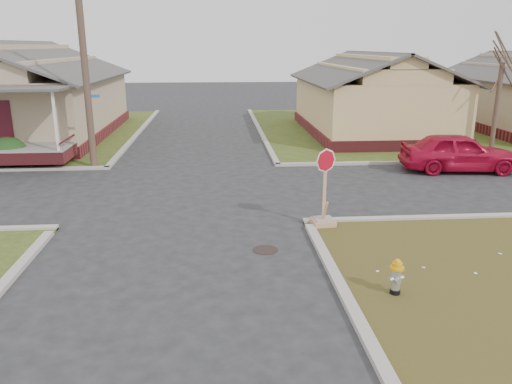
{
  "coord_description": "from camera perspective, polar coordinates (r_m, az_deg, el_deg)",
  "views": [
    {
      "loc": [
        1.06,
        -12.16,
        4.99
      ],
      "look_at": [
        2.08,
        1.0,
        1.1
      ],
      "focal_mm": 35.0,
      "sensor_mm": 36.0,
      "label": 1
    }
  ],
  "objects": [
    {
      "name": "curbs",
      "position": [
        17.9,
        -7.64,
        0.08
      ],
      "size": [
        80.0,
        40.0,
        0.12
      ],
      "primitive_type": null,
      "color": "#ADA59C",
      "rests_on": "ground"
    },
    {
      "name": "utility_pole",
      "position": [
        21.71,
        -19.09,
        14.69
      ],
      "size": [
        1.8,
        0.28,
        9.0
      ],
      "color": "#48322A",
      "rests_on": "ground"
    },
    {
      "name": "hedge_right",
      "position": [
        23.71,
        -26.5,
        4.12
      ],
      "size": [
        1.55,
        1.27,
        1.18
      ],
      "primitive_type": "ellipsoid",
      "color": "#183914",
      "rests_on": "verge_far_left"
    },
    {
      "name": "ground",
      "position": [
        13.19,
        -8.75,
        -6.02
      ],
      "size": [
        120.0,
        120.0,
        0.0
      ],
      "primitive_type": "plane",
      "color": "#242527",
      "rests_on": "ground"
    },
    {
      "name": "tree_mid_right",
      "position": [
        25.99,
        25.77,
        8.54
      ],
      "size": [
        0.22,
        0.22,
        4.2
      ],
      "primitive_type": "cylinder",
      "color": "#48322A",
      "rests_on": "verge_far_right"
    },
    {
      "name": "side_house_yellow",
      "position": [
        30.16,
        13.06,
        10.67
      ],
      "size": [
        7.6,
        11.6,
        4.7
      ],
      "color": "maroon",
      "rests_on": "ground"
    },
    {
      "name": "manhole",
      "position": [
        12.73,
        1.08,
        -6.63
      ],
      "size": [
        0.64,
        0.64,
        0.01
      ],
      "primitive_type": "cylinder",
      "color": "black",
      "rests_on": "ground"
    },
    {
      "name": "stop_sign",
      "position": [
        14.32,
        7.75,
        -1.89
      ],
      "size": [
        0.63,
        0.62,
        2.23
      ],
      "rotation": [
        0.0,
        0.0,
        0.09
      ],
      "color": "tan",
      "rests_on": "ground"
    },
    {
      "name": "red_sedan",
      "position": [
        22.09,
        22.17,
        4.24
      ],
      "size": [
        4.81,
        2.33,
        1.58
      ],
      "primitive_type": "imported",
      "rotation": [
        0.0,
        0.0,
        1.47
      ],
      "color": "#B10C2D",
      "rests_on": "ground"
    },
    {
      "name": "fire_hydrant",
      "position": [
        10.75,
        15.75,
        -9.08
      ],
      "size": [
        0.29,
        0.29,
        0.77
      ],
      "rotation": [
        0.0,
        0.0,
        0.28
      ],
      "color": "black",
      "rests_on": "ground"
    },
    {
      "name": "corner_house",
      "position": [
        31.01,
        -25.71,
        9.81
      ],
      "size": [
        10.1,
        15.5,
        5.3
      ],
      "color": "maroon",
      "rests_on": "ground"
    }
  ]
}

